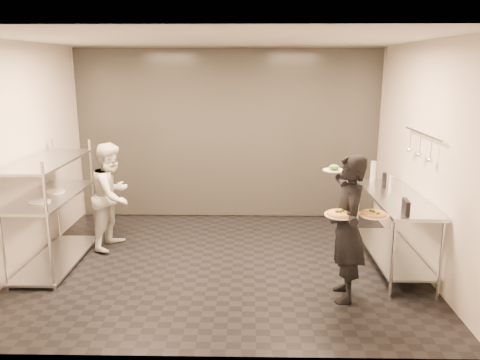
{
  "coord_description": "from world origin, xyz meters",
  "views": [
    {
      "loc": [
        0.34,
        -5.63,
        2.5
      ],
      "look_at": [
        0.23,
        0.07,
        1.1
      ],
      "focal_mm": 35.0,
      "sensor_mm": 36.0,
      "label": 1
    }
  ],
  "objects_px": {
    "chef": "(112,196)",
    "bottle_green": "(373,171)",
    "waiter": "(347,229)",
    "bottle_dark": "(384,180)",
    "pass_rack": "(52,206)",
    "pizza_plate_far": "(374,214)",
    "prep_counter": "(394,219)",
    "bottle_clear": "(391,184)",
    "pizza_plate_near": "(341,214)",
    "salad_plate": "(334,168)",
    "pos_monitor": "(406,207)"
  },
  "relations": [
    {
      "from": "chef",
      "to": "bottle_green",
      "type": "bearing_deg",
      "value": -73.57
    },
    {
      "from": "waiter",
      "to": "bottle_dark",
      "type": "distance_m",
      "value": 1.51
    },
    {
      "from": "pass_rack",
      "to": "pizza_plate_far",
      "type": "distance_m",
      "value": 3.93
    },
    {
      "from": "prep_counter",
      "to": "bottle_clear",
      "type": "height_order",
      "value": "bottle_clear"
    },
    {
      "from": "pizza_plate_near",
      "to": "bottle_green",
      "type": "xyz_separation_m",
      "value": [
        0.8,
        1.85,
        0.04
      ]
    },
    {
      "from": "pizza_plate_near",
      "to": "salad_plate",
      "type": "relative_size",
      "value": 1.35
    },
    {
      "from": "chef",
      "to": "pizza_plate_far",
      "type": "relative_size",
      "value": 4.9
    },
    {
      "from": "pass_rack",
      "to": "bottle_dark",
      "type": "relative_size",
      "value": 7.87
    },
    {
      "from": "pizza_plate_near",
      "to": "salad_plate",
      "type": "distance_m",
      "value": 0.59
    },
    {
      "from": "chef",
      "to": "pizza_plate_far",
      "type": "height_order",
      "value": "chef"
    },
    {
      "from": "pizza_plate_near",
      "to": "pizza_plate_far",
      "type": "xyz_separation_m",
      "value": [
        0.32,
        -0.08,
        0.03
      ]
    },
    {
      "from": "salad_plate",
      "to": "bottle_dark",
      "type": "xyz_separation_m",
      "value": [
        0.86,
        1.0,
        -0.38
      ]
    },
    {
      "from": "prep_counter",
      "to": "bottle_dark",
      "type": "bearing_deg",
      "value": 95.53
    },
    {
      "from": "prep_counter",
      "to": "pizza_plate_near",
      "type": "distance_m",
      "value": 1.43
    },
    {
      "from": "pass_rack",
      "to": "waiter",
      "type": "bearing_deg",
      "value": -14.0
    },
    {
      "from": "chef",
      "to": "prep_counter",
      "type": "bearing_deg",
      "value": -85.87
    },
    {
      "from": "pizza_plate_near",
      "to": "bottle_clear",
      "type": "distance_m",
      "value": 1.54
    },
    {
      "from": "pizza_plate_far",
      "to": "bottle_clear",
      "type": "height_order",
      "value": "bottle_clear"
    },
    {
      "from": "pass_rack",
      "to": "pizza_plate_far",
      "type": "height_order",
      "value": "pass_rack"
    },
    {
      "from": "waiter",
      "to": "pizza_plate_far",
      "type": "height_order",
      "value": "waiter"
    },
    {
      "from": "pass_rack",
      "to": "pizza_plate_near",
      "type": "bearing_deg",
      "value": -16.87
    },
    {
      "from": "pizza_plate_far",
      "to": "chef",
      "type": "bearing_deg",
      "value": 151.63
    },
    {
      "from": "pass_rack",
      "to": "waiter",
      "type": "distance_m",
      "value": 3.66
    },
    {
      "from": "pass_rack",
      "to": "bottle_clear",
      "type": "bearing_deg",
      "value": 2.86
    },
    {
      "from": "prep_counter",
      "to": "pos_monitor",
      "type": "bearing_deg",
      "value": -99.46
    },
    {
      "from": "salad_plate",
      "to": "prep_counter",
      "type": "bearing_deg",
      "value": 33.16
    },
    {
      "from": "pizza_plate_far",
      "to": "pos_monitor",
      "type": "xyz_separation_m",
      "value": [
        0.46,
        0.4,
        -0.05
      ]
    },
    {
      "from": "bottle_green",
      "to": "bottle_clear",
      "type": "relative_size",
      "value": 1.37
    },
    {
      "from": "prep_counter",
      "to": "pizza_plate_far",
      "type": "bearing_deg",
      "value": -117.15
    },
    {
      "from": "waiter",
      "to": "pizza_plate_near",
      "type": "xyz_separation_m",
      "value": [
        -0.11,
        -0.16,
        0.22
      ]
    },
    {
      "from": "bottle_dark",
      "to": "bottle_clear",
      "type": "bearing_deg",
      "value": -80.39
    },
    {
      "from": "pos_monitor",
      "to": "bottle_green",
      "type": "bearing_deg",
      "value": 94.45
    },
    {
      "from": "pizza_plate_near",
      "to": "bottle_green",
      "type": "relative_size",
      "value": 1.19
    },
    {
      "from": "chef",
      "to": "salad_plate",
      "type": "relative_size",
      "value": 6.01
    },
    {
      "from": "bottle_clear",
      "to": "bottle_dark",
      "type": "xyz_separation_m",
      "value": [
        -0.03,
        0.2,
        -0.0
      ]
    },
    {
      "from": "pizza_plate_far",
      "to": "pizza_plate_near",
      "type": "bearing_deg",
      "value": 165.89
    },
    {
      "from": "pos_monitor",
      "to": "bottle_dark",
      "type": "relative_size",
      "value": 1.1
    },
    {
      "from": "pos_monitor",
      "to": "bottle_green",
      "type": "distance_m",
      "value": 1.52
    },
    {
      "from": "pass_rack",
      "to": "pos_monitor",
      "type": "xyz_separation_m",
      "value": [
        4.21,
        -0.72,
        0.23
      ]
    },
    {
      "from": "waiter",
      "to": "bottle_green",
      "type": "bearing_deg",
      "value": 160.05
    },
    {
      "from": "pizza_plate_far",
      "to": "prep_counter",
      "type": "bearing_deg",
      "value": 62.85
    },
    {
      "from": "waiter",
      "to": "bottle_clear",
      "type": "relative_size",
      "value": 7.9
    },
    {
      "from": "chef",
      "to": "salad_plate",
      "type": "distance_m",
      "value": 3.13
    },
    {
      "from": "prep_counter",
      "to": "waiter",
      "type": "xyz_separation_m",
      "value": [
        -0.78,
        -0.89,
        0.18
      ]
    },
    {
      "from": "pizza_plate_near",
      "to": "bottle_dark",
      "type": "height_order",
      "value": "bottle_dark"
    },
    {
      "from": "pass_rack",
      "to": "bottle_green",
      "type": "bearing_deg",
      "value": 10.72
    },
    {
      "from": "pizza_plate_far",
      "to": "pos_monitor",
      "type": "bearing_deg",
      "value": 41.53
    },
    {
      "from": "pizza_plate_near",
      "to": "pass_rack",
      "type": "bearing_deg",
      "value": 163.13
    },
    {
      "from": "pass_rack",
      "to": "chef",
      "type": "bearing_deg",
      "value": 44.1
    },
    {
      "from": "chef",
      "to": "pizza_plate_near",
      "type": "relative_size",
      "value": 4.47
    }
  ]
}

